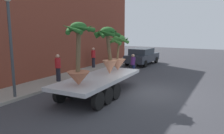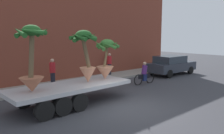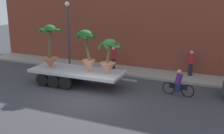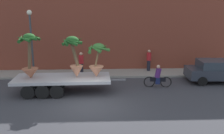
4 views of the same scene
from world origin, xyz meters
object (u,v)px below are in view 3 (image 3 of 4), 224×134
(potted_palm_front, at_px, (50,48))
(pedestrian_far_left, at_px, (191,63))
(street_lamp, at_px, (68,26))
(potted_palm_rear, at_px, (109,57))
(flatbed_trailer, at_px, (73,73))
(potted_palm_middle, at_px, (87,49))
(pedestrian_near_gate, at_px, (113,58))
(cyclist, at_px, (178,84))

(potted_palm_front, xyz_separation_m, pedestrian_far_left, (8.08, 4.60, -1.19))
(pedestrian_far_left, relative_size, street_lamp, 0.35)
(potted_palm_rear, bearing_deg, flatbed_trailer, -179.29)
(potted_palm_middle, xyz_separation_m, potted_palm_front, (-2.66, -0.03, -0.14))
(potted_palm_front, distance_m, pedestrian_far_left, 9.38)
(potted_palm_front, height_order, pedestrian_far_left, potted_palm_front)
(flatbed_trailer, bearing_deg, street_lamp, 125.94)
(potted_palm_middle, height_order, street_lamp, street_lamp)
(potted_palm_middle, relative_size, pedestrian_near_gate, 1.49)
(flatbed_trailer, xyz_separation_m, pedestrian_far_left, (6.49, 4.49, 0.28))
(potted_palm_middle, distance_m, pedestrian_near_gate, 3.94)
(potted_palm_rear, xyz_separation_m, potted_palm_middle, (-1.37, -0.12, 0.39))
(potted_palm_front, relative_size, pedestrian_near_gate, 1.59)
(flatbed_trailer, relative_size, pedestrian_near_gate, 4.03)
(flatbed_trailer, relative_size, potted_palm_middle, 2.71)
(flatbed_trailer, xyz_separation_m, potted_palm_rear, (2.43, 0.03, 1.22))
(potted_palm_middle, bearing_deg, pedestrian_near_gate, 88.63)
(potted_palm_front, bearing_deg, pedestrian_far_left, 29.66)
(cyclist, bearing_deg, flatbed_trailer, -173.13)
(potted_palm_rear, height_order, potted_palm_middle, potted_palm_middle)
(pedestrian_far_left, xyz_separation_m, street_lamp, (-8.84, -1.25, 2.19))
(pedestrian_near_gate, xyz_separation_m, street_lamp, (-3.50, -0.38, 2.19))
(cyclist, bearing_deg, pedestrian_far_left, 88.72)
(potted_palm_front, distance_m, street_lamp, 3.58)
(flatbed_trailer, height_order, potted_palm_rear, potted_palm_rear)
(pedestrian_near_gate, bearing_deg, potted_palm_front, -126.35)
(potted_palm_rear, xyz_separation_m, street_lamp, (-4.78, 3.21, 1.25))
(potted_palm_front, height_order, street_lamp, street_lamp)
(potted_palm_middle, height_order, cyclist, potted_palm_middle)
(potted_palm_front, bearing_deg, flatbed_trailer, 4.10)
(potted_palm_middle, xyz_separation_m, pedestrian_far_left, (5.42, 4.57, -1.33))
(potted_palm_rear, bearing_deg, potted_palm_front, -177.95)
(cyclist, xyz_separation_m, street_lamp, (-8.75, 2.47, 2.56))
(potted_palm_middle, bearing_deg, flatbed_trailer, 175.38)
(cyclist, bearing_deg, pedestrian_near_gate, 151.54)
(pedestrian_near_gate, xyz_separation_m, pedestrian_far_left, (5.33, 0.87, 0.00))
(potted_palm_rear, distance_m, potted_palm_middle, 1.43)
(potted_palm_front, bearing_deg, cyclist, 6.32)
(potted_palm_front, relative_size, street_lamp, 0.56)
(potted_palm_rear, relative_size, street_lamp, 0.43)
(pedestrian_far_left, bearing_deg, street_lamp, -171.95)
(potted_palm_rear, relative_size, cyclist, 1.14)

